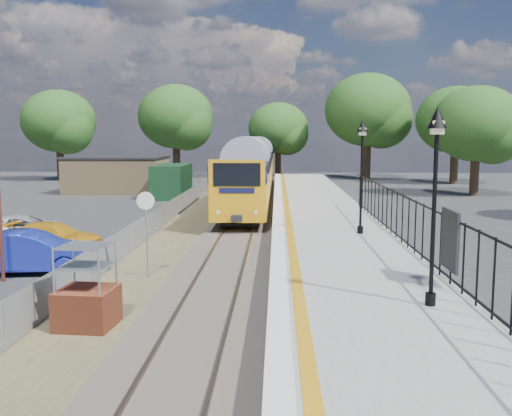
{
  "coord_description": "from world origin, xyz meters",
  "views": [
    {
      "loc": [
        1.9,
        -17.08,
        4.82
      ],
      "look_at": [
        1.07,
        5.37,
        2.0
      ],
      "focal_mm": 40.0,
      "sensor_mm": 36.0,
      "label": 1
    }
  ],
  "objects_px": {
    "victorian_lamp_north": "(362,150)",
    "speed_sign": "(146,219)",
    "train": "(254,167)",
    "car_yellow": "(54,237)",
    "brick_plinth": "(87,288)",
    "car_blue": "(30,252)",
    "car_white": "(25,229)",
    "victorian_lamp_south": "(436,160)"
  },
  "relations": [
    {
      "from": "brick_plinth",
      "to": "car_white",
      "type": "distance_m",
      "value": 13.48
    },
    {
      "from": "train",
      "to": "speed_sign",
      "type": "bearing_deg",
      "value": -95.02
    },
    {
      "from": "victorian_lamp_north",
      "to": "speed_sign",
      "type": "relative_size",
      "value": 1.54
    },
    {
      "from": "victorian_lamp_south",
      "to": "speed_sign",
      "type": "height_order",
      "value": "victorian_lamp_south"
    },
    {
      "from": "speed_sign",
      "to": "brick_plinth",
      "type": "bearing_deg",
      "value": -96.66
    },
    {
      "from": "victorian_lamp_south",
      "to": "car_yellow",
      "type": "relative_size",
      "value": 1.09
    },
    {
      "from": "train",
      "to": "car_yellow",
      "type": "bearing_deg",
      "value": -107.33
    },
    {
      "from": "train",
      "to": "victorian_lamp_south",
      "type": "bearing_deg",
      "value": -80.86
    },
    {
      "from": "car_blue",
      "to": "car_white",
      "type": "xyz_separation_m",
      "value": [
        -2.81,
        5.88,
        -0.14
      ]
    },
    {
      "from": "car_yellow",
      "to": "brick_plinth",
      "type": "bearing_deg",
      "value": -149.74
    },
    {
      "from": "car_yellow",
      "to": "victorian_lamp_south",
      "type": "bearing_deg",
      "value": -123.74
    },
    {
      "from": "victorian_lamp_north",
      "to": "brick_plinth",
      "type": "height_order",
      "value": "victorian_lamp_north"
    },
    {
      "from": "brick_plinth",
      "to": "car_white",
      "type": "relative_size",
      "value": 0.49
    },
    {
      "from": "victorian_lamp_north",
      "to": "car_white",
      "type": "relative_size",
      "value": 1.03
    },
    {
      "from": "speed_sign",
      "to": "car_yellow",
      "type": "xyz_separation_m",
      "value": [
        -4.98,
        4.51,
        -1.44
      ]
    },
    {
      "from": "train",
      "to": "car_yellow",
      "type": "relative_size",
      "value": 9.67
    },
    {
      "from": "victorian_lamp_south",
      "to": "car_blue",
      "type": "xyz_separation_m",
      "value": [
        -12.33,
        6.42,
        -3.54
      ]
    },
    {
      "from": "victorian_lamp_north",
      "to": "car_yellow",
      "type": "height_order",
      "value": "victorian_lamp_north"
    },
    {
      "from": "victorian_lamp_north",
      "to": "speed_sign",
      "type": "height_order",
      "value": "victorian_lamp_north"
    },
    {
      "from": "speed_sign",
      "to": "car_blue",
      "type": "distance_m",
      "value": 4.58
    },
    {
      "from": "victorian_lamp_north",
      "to": "car_blue",
      "type": "distance_m",
      "value": 13.14
    },
    {
      "from": "victorian_lamp_north",
      "to": "brick_plinth",
      "type": "xyz_separation_m",
      "value": [
        -8.16,
        -9.34,
        -3.25
      ]
    },
    {
      "from": "speed_sign",
      "to": "train",
      "type": "bearing_deg",
      "value": 82.39
    },
    {
      "from": "car_yellow",
      "to": "car_white",
      "type": "bearing_deg",
      "value": 50.95
    },
    {
      "from": "car_blue",
      "to": "car_white",
      "type": "relative_size",
      "value": 1.03
    },
    {
      "from": "victorian_lamp_south",
      "to": "speed_sign",
      "type": "relative_size",
      "value": 1.54
    },
    {
      "from": "victorian_lamp_south",
      "to": "car_white",
      "type": "xyz_separation_m",
      "value": [
        -15.15,
        12.3,
        -3.68
      ]
    },
    {
      "from": "victorian_lamp_south",
      "to": "brick_plinth",
      "type": "height_order",
      "value": "victorian_lamp_south"
    },
    {
      "from": "train",
      "to": "speed_sign",
      "type": "xyz_separation_m",
      "value": [
        -2.5,
        -28.47,
        -0.29
      ]
    },
    {
      "from": "train",
      "to": "car_yellow",
      "type": "distance_m",
      "value": 25.16
    },
    {
      "from": "speed_sign",
      "to": "car_white",
      "type": "bearing_deg",
      "value": 134.81
    },
    {
      "from": "car_yellow",
      "to": "speed_sign",
      "type": "bearing_deg",
      "value": -127.65
    },
    {
      "from": "victorian_lamp_south",
      "to": "car_yellow",
      "type": "height_order",
      "value": "victorian_lamp_south"
    },
    {
      "from": "car_blue",
      "to": "victorian_lamp_north",
      "type": "bearing_deg",
      "value": -81.91
    },
    {
      "from": "brick_plinth",
      "to": "car_yellow",
      "type": "height_order",
      "value": "brick_plinth"
    },
    {
      "from": "car_white",
      "to": "speed_sign",
      "type": "bearing_deg",
      "value": -147.78
    },
    {
      "from": "victorian_lamp_north",
      "to": "speed_sign",
      "type": "xyz_separation_m",
      "value": [
        -7.8,
        -4.27,
        -2.24
      ]
    },
    {
      "from": "speed_sign",
      "to": "car_yellow",
      "type": "height_order",
      "value": "speed_sign"
    },
    {
      "from": "brick_plinth",
      "to": "car_blue",
      "type": "distance_m",
      "value": 7.0
    },
    {
      "from": "brick_plinth",
      "to": "car_yellow",
      "type": "relative_size",
      "value": 0.52
    },
    {
      "from": "victorian_lamp_north",
      "to": "car_blue",
      "type": "xyz_separation_m",
      "value": [
        -12.13,
        -3.58,
        -3.54
      ]
    },
    {
      "from": "victorian_lamp_north",
      "to": "train",
      "type": "relative_size",
      "value": 0.11
    }
  ]
}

